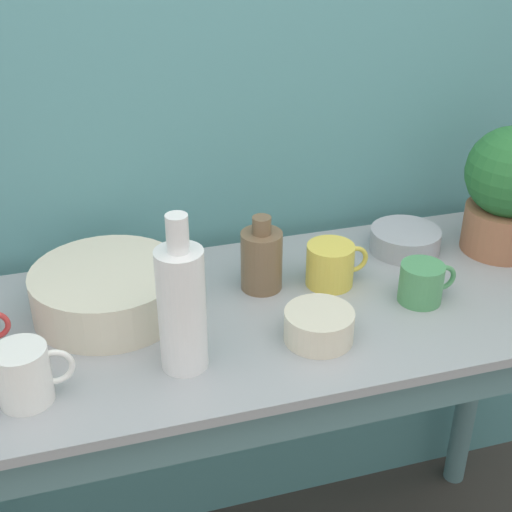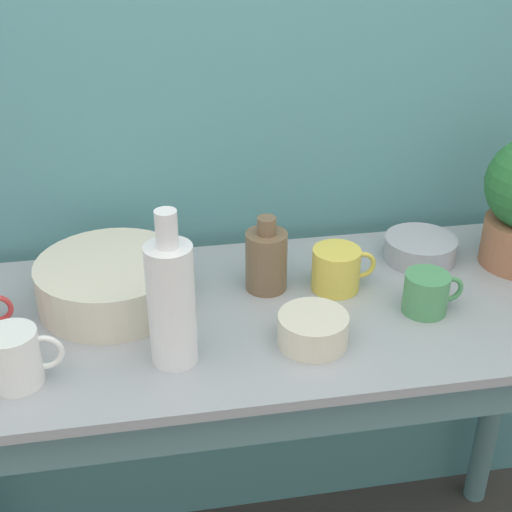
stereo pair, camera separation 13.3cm
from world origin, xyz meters
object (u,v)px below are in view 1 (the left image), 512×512
object	(u,v)px
bowl_small_steel	(405,240)
bowl_wash_large	(108,291)
mug_green	(422,283)
potted_plant	(509,188)
bottle_short	(262,259)
bottle_tall	(182,306)
bowl_small_cream	(319,326)
mug_yellow	(331,265)
mug_white	(25,374)

from	to	relation	value
bowl_small_steel	bowl_wash_large	bearing A→B (deg)	-174.71
bowl_small_steel	mug_green	bearing A→B (deg)	-108.05
potted_plant	bottle_short	world-z (taller)	potted_plant
potted_plant	mug_green	world-z (taller)	potted_plant
bottle_tall	mug_green	bearing A→B (deg)	8.14
bottle_short	bowl_small_cream	xyz separation A→B (m)	(0.05, -0.20, -0.04)
mug_yellow	mug_white	bearing A→B (deg)	-161.63
mug_yellow	bowl_small_steel	bearing A→B (deg)	22.08
bottle_short	mug_green	world-z (taller)	bottle_short
bottle_tall	mug_white	distance (m)	0.27
mug_white	mug_yellow	size ratio (longest dim) A/B	0.95
mug_green	mug_yellow	bearing A→B (deg)	143.08
bowl_wash_large	mug_green	world-z (taller)	bowl_wash_large
potted_plant	bottle_short	bearing A→B (deg)	-179.43
bowl_wash_large	mug_green	xyz separation A→B (m)	(0.59, -0.14, -0.00)
bottle_tall	bowl_small_steel	distance (m)	0.62
mug_green	bowl_small_cream	size ratio (longest dim) A/B	0.93
bottle_short	potted_plant	bearing A→B (deg)	0.57
bowl_wash_large	bowl_small_cream	xyz separation A→B (m)	(0.35, -0.20, -0.02)
bowl_wash_large	bottle_short	size ratio (longest dim) A/B	1.84
mug_yellow	bowl_wash_large	bearing A→B (deg)	176.79
potted_plant	bowl_small_steel	size ratio (longest dim) A/B	1.83
potted_plant	mug_white	xyz separation A→B (m)	(-1.02, -0.23, -0.10)
bowl_small_cream	bowl_small_steel	size ratio (longest dim) A/B	0.82
potted_plant	mug_white	size ratio (longest dim) A/B	2.26
mug_green	mug_white	bearing A→B (deg)	-173.24
bowl_small_cream	bowl_small_steel	world-z (taller)	bowl_small_cream
bottle_tall	bottle_short	distance (m)	0.29
potted_plant	mug_green	size ratio (longest dim) A/B	2.39
bottle_tall	bowl_small_steel	world-z (taller)	bottle_tall
bowl_wash_large	mug_green	distance (m)	0.61
potted_plant	mug_white	world-z (taller)	potted_plant
bottle_tall	bowl_small_steel	xyz separation A→B (m)	(0.55, 0.27, -0.09)
potted_plant	bottle_short	distance (m)	0.56
potted_plant	bottle_tall	size ratio (longest dim) A/B	0.99
mug_yellow	mug_green	bearing A→B (deg)	-36.92
mug_green	bottle_tall	bearing A→B (deg)	-171.86
mug_white	mug_green	size ratio (longest dim) A/B	1.06
bottle_tall	bowl_small_steel	size ratio (longest dim) A/B	1.85
mug_white	bowl_wash_large	bearing A→B (deg)	55.36
bowl_wash_large	bowl_small_steel	xyz separation A→B (m)	(0.66, 0.06, -0.02)
bottle_tall	bowl_wash_large	bearing A→B (deg)	117.12
potted_plant	mug_green	xyz separation A→B (m)	(-0.27, -0.14, -0.11)
bottle_tall	mug_yellow	bearing A→B (deg)	27.95
bowl_small_steel	bottle_short	bearing A→B (deg)	-170.38
bottle_tall	mug_white	xyz separation A→B (m)	(-0.26, -0.02, -0.07)
bowl_small_cream	bowl_wash_large	bearing A→B (deg)	150.37
bottle_short	mug_yellow	xyz separation A→B (m)	(0.14, -0.03, -0.02)
potted_plant	mug_yellow	xyz separation A→B (m)	(-0.42, -0.03, -0.10)
bowl_wash_large	bottle_tall	size ratio (longest dim) A/B	1.02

